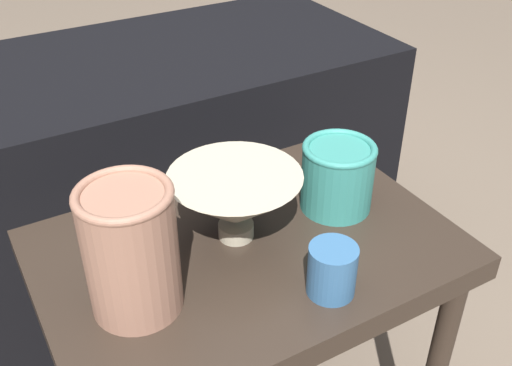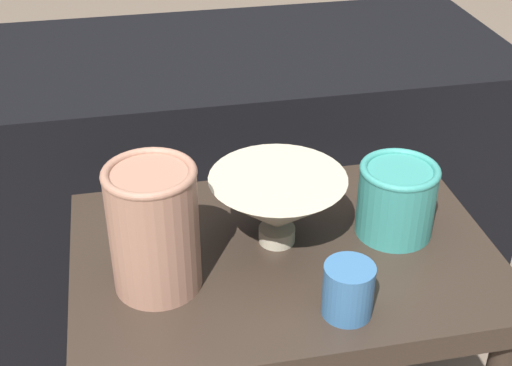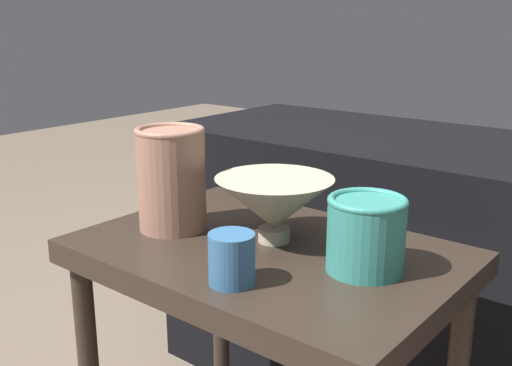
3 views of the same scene
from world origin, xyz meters
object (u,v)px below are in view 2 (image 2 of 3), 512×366
at_px(vase_textured_left, 154,227).
at_px(vase_colorful_right, 397,198).
at_px(bowl, 277,204).
at_px(cup, 348,290).

bearing_deg(vase_textured_left, vase_colorful_right, 7.99).
relative_size(bowl, cup, 2.67).
bearing_deg(bowl, vase_textured_left, -161.19).
relative_size(vase_textured_left, cup, 2.45).
bearing_deg(cup, vase_textured_left, 155.34).
bearing_deg(vase_textured_left, bowl, 18.81).
relative_size(vase_textured_left, vase_colorful_right, 1.56).
bearing_deg(vase_colorful_right, cup, -128.02).
distance_m(bowl, vase_colorful_right, 0.17).
distance_m(vase_textured_left, cup, 0.26).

